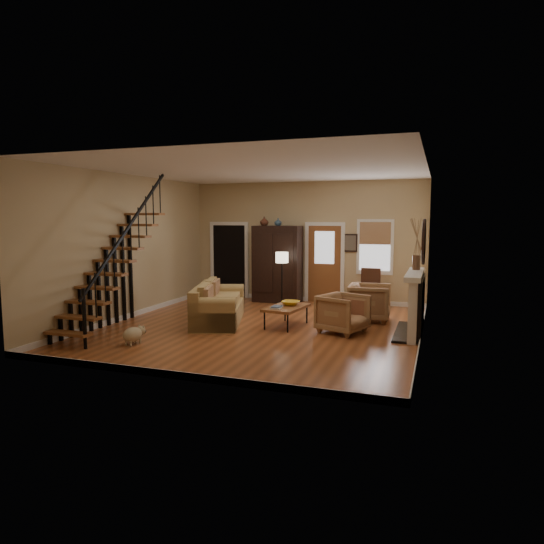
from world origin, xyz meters
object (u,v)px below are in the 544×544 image
(armoire, at_px, (277,264))
(armchair_left, at_px, (343,313))
(side_chair, at_px, (369,289))
(sofa, at_px, (219,304))
(coffee_table, at_px, (286,316))
(floor_lamp, at_px, (282,280))
(armchair_right, at_px, (370,302))

(armoire, height_order, armchair_left, armoire)
(armchair_left, xyz_separation_m, side_chair, (0.14, 2.81, 0.12))
(armoire, relative_size, side_chair, 2.06)
(sofa, xyz_separation_m, coffee_table, (1.55, 0.09, -0.19))
(side_chair, bearing_deg, sofa, -136.79)
(floor_lamp, bearing_deg, coffee_table, -69.47)
(coffee_table, height_order, side_chair, side_chair)
(floor_lamp, bearing_deg, side_chair, 14.75)
(armchair_left, bearing_deg, armoire, 59.88)
(sofa, xyz_separation_m, floor_lamp, (0.77, 2.19, 0.31))
(armchair_left, relative_size, side_chair, 0.85)
(armoire, xyz_separation_m, armchair_right, (2.76, -1.68, -0.63))
(armoire, bearing_deg, armchair_right, -31.32)
(armoire, relative_size, sofa, 0.95)
(coffee_table, distance_m, side_chair, 3.02)
(armoire, height_order, sofa, armoire)
(coffee_table, bearing_deg, floor_lamp, 110.53)
(armoire, bearing_deg, floor_lamp, -63.71)
(sofa, xyz_separation_m, side_chair, (2.94, 2.76, 0.10))
(armchair_right, height_order, floor_lamp, floor_lamp)
(armchair_right, bearing_deg, coffee_table, 123.59)
(coffee_table, relative_size, floor_lamp, 0.79)
(sofa, xyz_separation_m, armchair_left, (2.80, -0.06, -0.02))
(floor_lamp, relative_size, side_chair, 1.41)
(armoire, relative_size, coffee_table, 1.84)
(armoire, height_order, coffee_table, armoire)
(armchair_left, xyz_separation_m, floor_lamp, (-2.03, 2.24, 0.33))
(floor_lamp, height_order, side_chair, floor_lamp)
(side_chair, bearing_deg, armchair_right, -81.79)
(coffee_table, bearing_deg, sofa, -176.62)
(floor_lamp, bearing_deg, armchair_left, -47.81)
(sofa, distance_m, coffee_table, 1.57)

